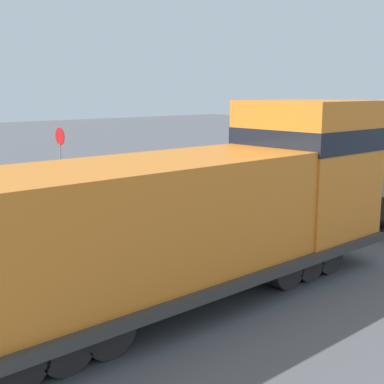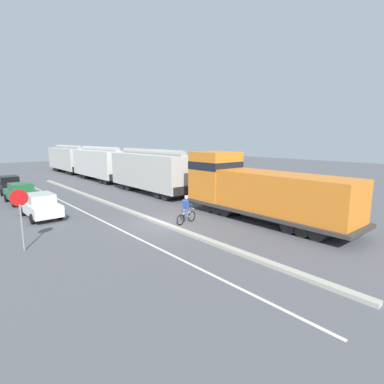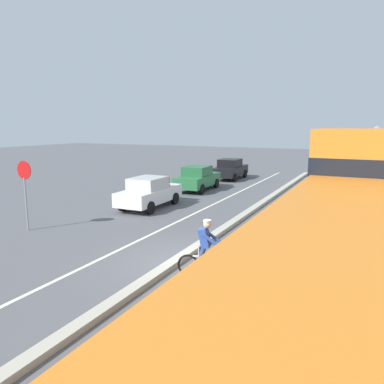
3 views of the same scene
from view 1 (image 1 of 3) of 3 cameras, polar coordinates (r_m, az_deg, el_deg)
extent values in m
plane|color=#56565B|center=(17.83, -3.63, -3.67)|extent=(120.00, 120.00, 0.00)
cube|color=#B2AD9E|center=(21.92, 8.80, -0.82)|extent=(0.36, 36.00, 0.16)
cube|color=silver|center=(23.50, 4.28, -0.13)|extent=(0.14, 36.00, 0.01)
cube|color=orange|center=(10.71, -4.21, -3.02)|extent=(2.70, 9.86, 2.40)
cube|color=orange|center=(14.15, 12.03, 2.44)|extent=(2.80, 2.80, 3.50)
cube|color=black|center=(14.06, 12.16, 5.61)|extent=(2.83, 2.83, 0.56)
cube|color=#383533|center=(11.41, -1.71, -8.40)|extent=(3.10, 11.60, 0.20)
cylinder|color=#4C4947|center=(11.46, -1.71, -9.11)|extent=(1.10, 3.00, 1.10)
cylinder|color=black|center=(14.24, 10.74, -5.50)|extent=(2.40, 1.00, 1.00)
cylinder|color=black|center=(13.64, 8.67, -6.17)|extent=(2.40, 1.00, 1.00)
cylinder|color=black|center=(13.05, 6.41, -6.88)|extent=(2.40, 1.00, 1.00)
cylinder|color=black|center=(10.21, -12.26, -12.22)|extent=(2.40, 1.00, 1.00)
cylinder|color=black|center=(9.89, -16.40, -13.23)|extent=(2.40, 1.00, 1.00)
cube|color=black|center=(17.19, 18.48, -1.51)|extent=(2.61, 0.10, 0.70)
cube|color=silver|center=(25.54, 0.39, 2.30)|extent=(1.77, 4.23, 0.70)
cube|color=beige|center=(25.35, 0.14, 3.72)|extent=(1.53, 1.93, 0.60)
cube|color=#1E232D|center=(26.05, 1.76, 3.79)|extent=(1.43, 0.15, 0.51)
cylinder|color=black|center=(27.06, 1.23, 2.03)|extent=(0.23, 0.64, 0.64)
cylinder|color=black|center=(25.94, 3.71, 1.62)|extent=(0.23, 0.64, 0.64)
cylinder|color=black|center=(25.35, -3.01, 1.42)|extent=(0.23, 0.64, 0.64)
cylinder|color=black|center=(24.14, -0.56, 0.96)|extent=(0.23, 0.64, 0.64)
cube|color=#286B3D|center=(29.83, 8.94, 3.40)|extent=(1.84, 4.26, 0.70)
cube|color=#225B34|center=(29.63, 8.80, 4.62)|extent=(1.57, 1.95, 0.60)
cube|color=#1E232D|center=(30.43, 9.95, 4.65)|extent=(1.43, 0.17, 0.51)
cylinder|color=black|center=(31.38, 9.20, 3.11)|extent=(0.24, 0.65, 0.64)
cylinder|color=black|center=(30.45, 11.62, 2.79)|extent=(0.24, 0.65, 0.64)
cylinder|color=black|center=(29.37, 6.12, 2.66)|extent=(0.24, 0.65, 0.64)
cylinder|color=black|center=(28.36, 8.61, 2.31)|extent=(0.24, 0.65, 0.64)
cube|color=black|center=(34.51, 15.35, 4.14)|extent=(1.76, 4.22, 0.70)
cube|color=black|center=(34.32, 15.27, 5.20)|extent=(1.53, 1.92, 0.60)
cube|color=#1E232D|center=(35.17, 16.14, 5.20)|extent=(1.43, 0.14, 0.51)
cylinder|color=black|center=(36.07, 15.35, 3.85)|extent=(0.23, 0.64, 0.64)
cylinder|color=black|center=(35.25, 17.57, 3.58)|extent=(0.23, 0.64, 0.64)
cylinder|color=black|center=(33.91, 12.99, 3.54)|extent=(0.23, 0.64, 0.64)
cylinder|color=black|center=(33.03, 15.29, 3.24)|extent=(0.23, 0.64, 0.64)
torus|color=black|center=(15.87, -1.78, -4.25)|extent=(0.66, 0.17, 0.66)
torus|color=black|center=(16.55, -4.56, -3.65)|extent=(0.66, 0.17, 0.66)
cylinder|color=silver|center=(16.13, -3.21, -2.92)|extent=(0.78, 0.18, 0.05)
cylinder|color=silver|center=(16.11, -2.94, -3.59)|extent=(0.48, 0.13, 0.36)
cylinder|color=silver|center=(16.24, -3.80, -2.28)|extent=(0.04, 0.04, 0.30)
cylinder|color=silver|center=(15.78, -2.02, -2.28)|extent=(0.12, 0.48, 0.04)
cylinder|color=#38476B|center=(16.27, -3.29, -2.62)|extent=(0.32, 0.19, 0.52)
cylinder|color=#38476B|center=(16.12, -3.77, -2.74)|extent=(0.28, 0.18, 0.52)
cube|color=#2D4CA5|center=(16.04, -3.37, -0.91)|extent=(0.38, 0.39, 0.57)
sphere|color=beige|center=(15.92, -3.19, 0.43)|extent=(0.22, 0.22, 0.22)
cylinder|color=white|center=(15.90, -3.20, 0.79)|extent=(0.22, 0.22, 0.05)
cylinder|color=#2D4CA5|center=(16.02, -2.45, -0.91)|extent=(0.47, 0.17, 0.36)
cylinder|color=#2D4CA5|center=(15.79, -3.22, -1.09)|extent=(0.47, 0.17, 0.36)
cylinder|color=gray|center=(23.88, -13.80, 2.43)|extent=(0.07, 0.07, 2.20)
cylinder|color=red|center=(23.73, -13.91, 5.78)|extent=(0.76, 0.03, 0.76)
cylinder|color=white|center=(23.74, -13.88, 5.78)|extent=(0.48, 0.02, 0.48)
camera|label=2|loc=(23.85, -52.25, 8.29)|focal=28.00mm
camera|label=3|loc=(8.25, -38.17, 7.43)|focal=35.00mm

